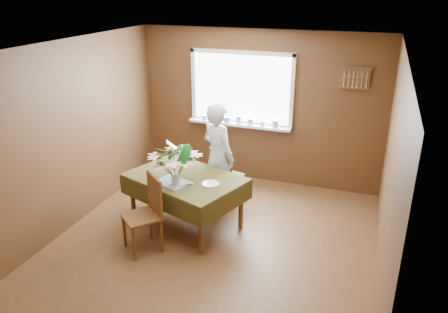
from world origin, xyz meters
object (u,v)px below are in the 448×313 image
(flower_bouquet, at_px, (175,160))
(chair_far, at_px, (225,174))
(chair_near, at_px, (147,210))
(seated_woman, at_px, (218,157))
(dining_table, at_px, (185,182))

(flower_bouquet, bearing_deg, chair_far, 71.84)
(chair_far, distance_m, chair_near, 1.51)
(chair_far, relative_size, flower_bouquet, 1.54)
(chair_far, xyz_separation_m, flower_bouquet, (-0.32, -0.98, 0.56))
(flower_bouquet, bearing_deg, seated_woman, 74.37)
(dining_table, height_order, flower_bouquet, flower_bouquet)
(dining_table, height_order, chair_far, chair_far)
(seated_woman, bearing_deg, chair_near, 100.16)
(chair_far, height_order, flower_bouquet, flower_bouquet)
(flower_bouquet, bearing_deg, chair_near, -113.54)
(chair_near, distance_m, seated_woman, 1.43)
(dining_table, bearing_deg, seated_woman, 90.00)
(chair_near, relative_size, seated_woman, 0.61)
(chair_far, bearing_deg, chair_near, 85.42)
(flower_bouquet, bearing_deg, dining_table, 85.83)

